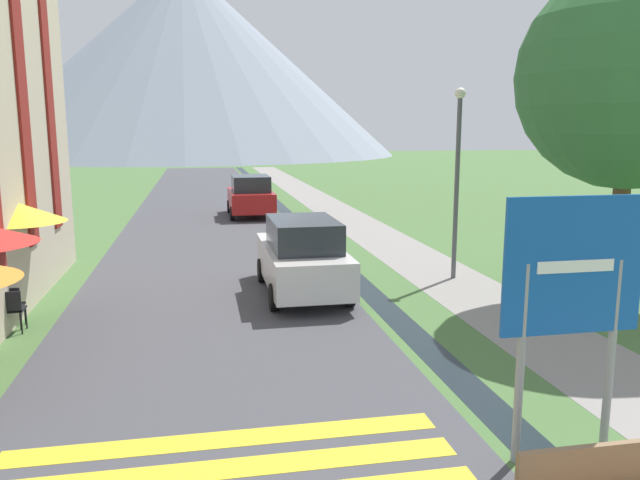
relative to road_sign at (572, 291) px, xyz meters
name	(u,v)px	position (x,y,z in m)	size (l,w,h in m)	color
ground_plane	(276,235)	(-1.42, 16.32, -2.07)	(160.00, 160.00, 0.00)	#476B38
road	(204,204)	(-3.92, 26.32, -2.06)	(6.40, 60.00, 0.01)	#424247
footpath	(320,202)	(2.18, 26.32, -2.06)	(2.20, 60.00, 0.01)	gray
drainage_channel	(276,203)	(-0.22, 26.32, -2.06)	(0.60, 60.00, 0.00)	black
crosswalk_marking	(230,468)	(-3.92, 0.48, -2.06)	(5.44, 1.84, 0.01)	yellow
mountain_distant	(185,60)	(-5.49, 88.06, 11.35)	(59.66, 59.66, 26.83)	gray
road_sign	(572,291)	(0.00, 0.00, 0.00)	(1.73, 0.11, 3.16)	gray
parked_car_near	(302,256)	(-1.82, 7.97, -1.16)	(1.85, 4.23, 1.82)	silver
parked_car_far	(251,196)	(-1.92, 21.48, -1.16)	(1.97, 3.93, 1.82)	#A31919
cafe_chair_far_right	(11,304)	(-7.85, 6.46, -1.55)	(0.40, 0.40, 0.85)	black
cafe_chair_far_left	(12,307)	(-7.76, 6.17, -1.55)	(0.40, 0.40, 0.85)	black
cafe_umbrella_rear_yellow	(17,213)	(-7.88, 7.48, 0.11)	(1.96, 1.96, 2.39)	#B7B2A8
streetlamp	(457,167)	(2.34, 8.78, 0.85)	(0.28, 0.28, 4.89)	#515156
tree_by_path	(632,77)	(4.79, 5.68, 2.88)	(4.73, 4.73, 7.33)	brown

